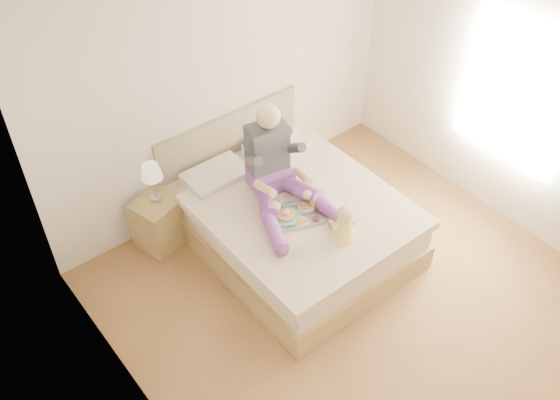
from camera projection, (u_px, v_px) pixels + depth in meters
room at (390, 177)px, 4.70m from camera, size 4.02×4.22×2.71m
bed at (290, 218)px, 6.08m from camera, size 1.70×2.18×1.00m
nightstand at (159, 222)px, 6.11m from camera, size 0.53×0.49×0.54m
lamp at (151, 174)px, 5.74m from camera, size 0.20×0.20×0.42m
adult at (277, 171)px, 5.73m from camera, size 0.79×1.17×0.92m
tray at (296, 213)px, 5.67m from camera, size 0.55×0.49×0.13m
baby at (344, 225)px, 5.39m from camera, size 0.25×0.32×0.36m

